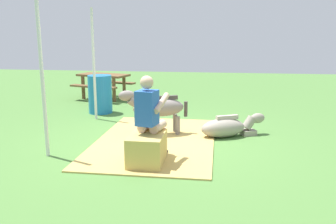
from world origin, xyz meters
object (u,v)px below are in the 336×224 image
(pony_standing, at_px, (158,108))
(picnic_bench, at_px, (103,80))
(pony_lying, at_px, (228,127))
(tent_pole_right, at_px, (94,65))
(hay_bale, at_px, (147,149))
(person_seated, at_px, (150,114))
(water_barrel, at_px, (100,94))
(tent_pole_left, at_px, (42,79))

(pony_standing, bearing_deg, picnic_bench, 31.98)
(pony_lying, distance_m, tent_pole_right, 3.34)
(hay_bale, xyz_separation_m, person_seated, (0.16, -0.02, 0.51))
(person_seated, xyz_separation_m, pony_lying, (1.49, -1.22, -0.55))
(hay_bale, bearing_deg, tent_pole_right, 33.11)
(hay_bale, distance_m, picnic_bench, 5.78)
(pony_standing, bearing_deg, water_barrel, 44.66)
(water_barrel, distance_m, picnic_bench, 1.98)
(hay_bale, distance_m, tent_pole_right, 3.37)
(tent_pole_left, bearing_deg, hay_bale, -94.56)
(tent_pole_left, xyz_separation_m, picnic_bench, (5.12, 0.73, -0.67))
(pony_lying, bearing_deg, tent_pole_left, 117.57)
(picnic_bench, bearing_deg, tent_pole_left, -171.86)
(pony_lying, bearing_deg, person_seated, 140.74)
(water_barrel, xyz_separation_m, tent_pole_right, (-0.66, -0.11, 0.78))
(person_seated, bearing_deg, water_barrel, 30.63)
(pony_standing, relative_size, tent_pole_right, 0.51)
(hay_bale, bearing_deg, tent_pole_left, 85.44)
(pony_lying, distance_m, tent_pole_left, 3.45)
(water_barrel, relative_size, tent_pole_right, 0.38)
(person_seated, relative_size, tent_pole_left, 0.54)
(pony_lying, relative_size, water_barrel, 1.41)
(water_barrel, relative_size, picnic_bench, 0.52)
(tent_pole_right, bearing_deg, hay_bale, -146.89)
(person_seated, distance_m, tent_pole_left, 1.77)
(pony_standing, distance_m, tent_pole_right, 2.12)
(water_barrel, height_order, tent_pole_right, tent_pole_right)
(pony_standing, xyz_separation_m, pony_lying, (0.09, -1.34, -0.36))
(person_seated, relative_size, tent_pole_right, 0.54)
(person_seated, distance_m, water_barrel, 3.71)
(water_barrel, xyz_separation_m, picnic_bench, (1.90, 0.54, 0.11))
(hay_bale, xyz_separation_m, pony_lying, (1.65, -1.24, -0.04))
(pony_standing, relative_size, pony_lying, 0.97)
(person_seated, height_order, tent_pole_right, tent_pole_right)
(water_barrel, bearing_deg, hay_bale, -150.90)
(hay_bale, relative_size, person_seated, 0.53)
(hay_bale, xyz_separation_m, water_barrel, (3.35, 1.86, 0.24))
(hay_bale, xyz_separation_m, pony_standing, (1.56, 0.10, 0.31))
(tent_pole_right, distance_m, picnic_bench, 2.73)
(pony_lying, xyz_separation_m, picnic_bench, (3.59, 3.65, 0.39))
(hay_bale, height_order, pony_lying, hay_bale)
(person_seated, xyz_separation_m, water_barrel, (3.18, 1.89, -0.27))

